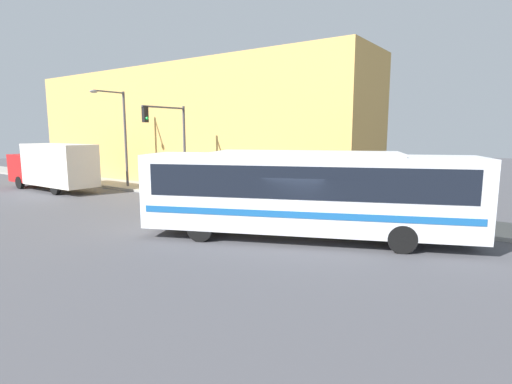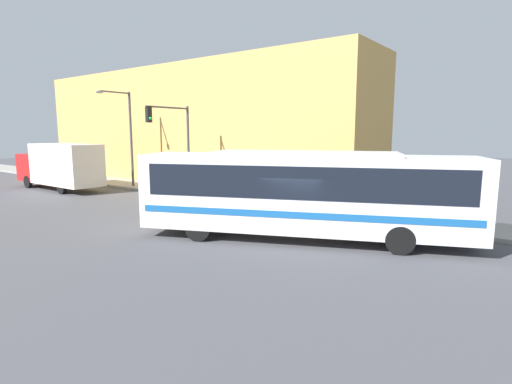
{
  "view_description": "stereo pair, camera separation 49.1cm",
  "coord_description": "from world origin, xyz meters",
  "px_view_note": "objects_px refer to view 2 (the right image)",
  "views": [
    {
      "loc": [
        -12.78,
        -7.15,
        4.12
      ],
      "look_at": [
        1.49,
        2.95,
        1.46
      ],
      "focal_mm": 28.0,
      "sensor_mm": 36.0,
      "label": 1
    },
    {
      "loc": [
        -12.49,
        -7.55,
        4.12
      ],
      "look_at": [
        1.49,
        2.95,
        1.46
      ],
      "focal_mm": 28.0,
      "sensor_mm": 36.0,
      "label": 2
    }
  ],
  "objects_px": {
    "city_bus": "(304,190)",
    "delivery_truck": "(60,165)",
    "traffic_light_pole": "(175,134)",
    "pedestrian_near_corner": "(228,183)",
    "fire_hydrant": "(280,199)",
    "street_lamp": "(126,130)"
  },
  "relations": [
    {
      "from": "delivery_truck",
      "to": "traffic_light_pole",
      "type": "distance_m",
      "value": 9.91
    },
    {
      "from": "fire_hydrant",
      "to": "pedestrian_near_corner",
      "type": "relative_size",
      "value": 0.46
    },
    {
      "from": "city_bus",
      "to": "pedestrian_near_corner",
      "type": "bearing_deg",
      "value": 34.31
    },
    {
      "from": "street_lamp",
      "to": "pedestrian_near_corner",
      "type": "height_order",
      "value": "street_lamp"
    },
    {
      "from": "fire_hydrant",
      "to": "traffic_light_pole",
      "type": "bearing_deg",
      "value": 97.59
    },
    {
      "from": "fire_hydrant",
      "to": "traffic_light_pole",
      "type": "relative_size",
      "value": 0.14
    },
    {
      "from": "delivery_truck",
      "to": "pedestrian_near_corner",
      "type": "height_order",
      "value": "delivery_truck"
    },
    {
      "from": "city_bus",
      "to": "delivery_truck",
      "type": "distance_m",
      "value": 20.58
    },
    {
      "from": "fire_hydrant",
      "to": "street_lamp",
      "type": "xyz_separation_m",
      "value": [
        -0.13,
        13.13,
        3.65
      ]
    },
    {
      "from": "city_bus",
      "to": "street_lamp",
      "type": "distance_m",
      "value": 17.93
    },
    {
      "from": "fire_hydrant",
      "to": "pedestrian_near_corner",
      "type": "distance_m",
      "value": 4.31
    },
    {
      "from": "street_lamp",
      "to": "pedestrian_near_corner",
      "type": "distance_m",
      "value": 9.48
    },
    {
      "from": "street_lamp",
      "to": "city_bus",
      "type": "bearing_deg",
      "value": -104.6
    },
    {
      "from": "traffic_light_pole",
      "to": "street_lamp",
      "type": "relative_size",
      "value": 0.82
    },
    {
      "from": "city_bus",
      "to": "street_lamp",
      "type": "bearing_deg",
      "value": 51.95
    },
    {
      "from": "traffic_light_pole",
      "to": "street_lamp",
      "type": "bearing_deg",
      "value": 82.24
    },
    {
      "from": "delivery_truck",
      "to": "city_bus",
      "type": "bearing_deg",
      "value": -93.39
    },
    {
      "from": "traffic_light_pole",
      "to": "pedestrian_near_corner",
      "type": "distance_m",
      "value": 4.38
    },
    {
      "from": "delivery_truck",
      "to": "street_lamp",
      "type": "xyz_separation_m",
      "value": [
        3.27,
        -3.34,
        2.45
      ]
    },
    {
      "from": "traffic_light_pole",
      "to": "pedestrian_near_corner",
      "type": "xyz_separation_m",
      "value": [
        1.58,
        -2.87,
        -2.91
      ]
    },
    {
      "from": "fire_hydrant",
      "to": "street_lamp",
      "type": "height_order",
      "value": "street_lamp"
    },
    {
      "from": "street_lamp",
      "to": "traffic_light_pole",
      "type": "bearing_deg",
      "value": -97.76
    }
  ]
}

